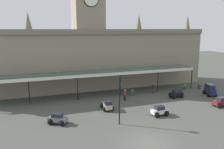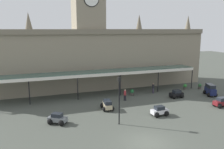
{
  "view_description": "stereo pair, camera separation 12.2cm",
  "coord_description": "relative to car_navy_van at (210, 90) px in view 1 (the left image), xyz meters",
  "views": [
    {
      "loc": [
        -9.7,
        -17.46,
        10.21
      ],
      "look_at": [
        0.0,
        9.69,
        4.56
      ],
      "focal_mm": 37.61,
      "sensor_mm": 36.0,
      "label": 1
    },
    {
      "loc": [
        -9.59,
        -17.5,
        10.21
      ],
      "look_at": [
        0.0,
        9.69,
        4.56
      ],
      "focal_mm": 37.61,
      "sensor_mm": 36.0,
      "label": 2
    }
  ],
  "objects": [
    {
      "name": "entrance_canopy",
      "position": [
        -16.46,
        5.94,
        2.81
      ],
      "size": [
        33.36,
        3.26,
        3.76
      ],
      "color": "#38564C",
      "rests_on": "ground"
    },
    {
      "name": "planter_near_kerb",
      "position": [
        -11.41,
        4.07,
        -0.32
      ],
      "size": [
        0.6,
        0.6,
        0.96
      ],
      "color": "#47423D",
      "rests_on": "ground"
    },
    {
      "name": "planter_forecourt_centre",
      "position": [
        1.17,
        3.78,
        -0.32
      ],
      "size": [
        0.6,
        0.6,
        0.96
      ],
      "color": "#47423D",
      "rests_on": "ground"
    },
    {
      "name": "ground_plane",
      "position": [
        -16.46,
        -10.57,
        -0.81
      ],
      "size": [
        140.0,
        140.0,
        0.0
      ],
      "primitive_type": "plane",
      "color": "#464A42"
    },
    {
      "name": "pedestrian_beside_cars",
      "position": [
        -7.71,
        4.09,
        0.1
      ],
      "size": [
        0.34,
        0.39,
        1.67
      ],
      "color": "#3F384C",
      "rests_on": "ground"
    },
    {
      "name": "pedestrian_near_entrance",
      "position": [
        -13.49,
        1.94,
        0.1
      ],
      "size": [
        0.34,
        0.35,
        1.67
      ],
      "color": "black",
      "rests_on": "ground"
    },
    {
      "name": "car_white_sedan",
      "position": [
        -11.88,
        -4.92,
        -0.3
      ],
      "size": [
        2.09,
        1.58,
        1.19
      ],
      "color": "silver",
      "rests_on": "ground"
    },
    {
      "name": "station_building",
      "position": [
        -16.46,
        11.14,
        5.03
      ],
      "size": [
        41.95,
        5.96,
        18.55
      ],
      "color": "gray",
      "rests_on": "ground"
    },
    {
      "name": "car_black_sedan",
      "position": [
        -5.61,
        0.75,
        -0.3
      ],
      "size": [
        2.05,
        1.53,
        1.19
      ],
      "color": "black",
      "rests_on": "ground"
    },
    {
      "name": "car_maroon_estate",
      "position": [
        -2.34,
        -4.81,
        -0.24
      ],
      "size": [
        2.25,
        1.54,
        1.27
      ],
      "color": "maroon",
      "rests_on": "ground"
    },
    {
      "name": "car_grey_sedan",
      "position": [
        -23.63,
        -3.35,
        -0.3
      ],
      "size": [
        2.25,
        2.14,
        1.19
      ],
      "color": "slate",
      "rests_on": "ground"
    },
    {
      "name": "planter_by_canopy",
      "position": [
        -1.4,
        4.37,
        -0.32
      ],
      "size": [
        0.6,
        0.6,
        0.96
      ],
      "color": "#47423D",
      "rests_on": "ground"
    },
    {
      "name": "car_navy_van",
      "position": [
        0.0,
        0.0,
        0.0
      ],
      "size": [
        2.1,
        2.58,
        1.77
      ],
      "color": "#19214C",
      "rests_on": "ground"
    },
    {
      "name": "car_beige_estate",
      "position": [
        -17.09,
        -0.79,
        -0.24
      ],
      "size": [
        1.7,
        2.33,
        1.27
      ],
      "color": "tan",
      "rests_on": "ground"
    },
    {
      "name": "victorian_lamppost",
      "position": [
        -17.35,
        -5.73,
        2.48
      ],
      "size": [
        0.3,
        0.3,
        5.34
      ],
      "color": "black",
      "rests_on": "ground"
    }
  ]
}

